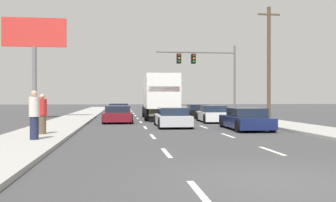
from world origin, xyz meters
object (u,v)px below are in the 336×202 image
at_px(car_silver, 172,118).
at_px(pedestrian_mid_block, 34,115).
at_px(car_white, 213,114).
at_px(utility_pole_mid, 269,61).
at_px(car_navy, 246,120).
at_px(pedestrian_near_corner, 42,114).
at_px(car_black, 197,111).
at_px(car_maroon, 118,115).
at_px(roadside_billboard, 34,45).
at_px(car_blue, 119,111).
at_px(box_truck, 160,94).
at_px(traffic_signal_mast, 203,64).

distance_m(car_silver, pedestrian_mid_block, 9.60).
xyz_separation_m(car_white, utility_pole_mid, (5.31, 2.99, 4.08)).
xyz_separation_m(car_navy, pedestrian_near_corner, (-9.99, -2.65, 0.46)).
bearing_deg(car_black, pedestrian_mid_block, -119.26).
distance_m(car_maroon, roadside_billboard, 10.11).
distance_m(utility_pole_mid, pedestrian_mid_block, 20.96).
bearing_deg(utility_pole_mid, car_maroon, -168.32).
bearing_deg(pedestrian_mid_block, car_white, 49.48).
height_order(car_maroon, car_silver, car_maroon).
relative_size(car_blue, pedestrian_near_corner, 2.46).
bearing_deg(car_black, box_truck, -147.02).
relative_size(car_black, pedestrian_near_corner, 2.52).
bearing_deg(car_black, pedestrian_near_corner, -123.09).
xyz_separation_m(box_truck, car_navy, (3.56, -10.34, -1.43)).
relative_size(car_silver, traffic_signal_mast, 0.53).
distance_m(car_silver, car_white, 5.24).
bearing_deg(car_black, roadside_billboard, -177.86).
xyz_separation_m(car_silver, pedestrian_mid_block, (-6.22, -7.30, 0.53)).
relative_size(car_maroon, utility_pole_mid, 0.49).
xyz_separation_m(car_silver, car_black, (3.58, 10.19, 0.00)).
height_order(car_white, utility_pole_mid, utility_pole_mid).
height_order(box_truck, pedestrian_near_corner, box_truck).
distance_m(traffic_signal_mast, pedestrian_mid_block, 25.37).
bearing_deg(traffic_signal_mast, car_blue, -154.47).
bearing_deg(pedestrian_near_corner, utility_pole_mid, 38.58).
distance_m(car_blue, car_maroon, 6.57).
xyz_separation_m(car_white, car_navy, (0.21, -6.41, 0.00)).
distance_m(traffic_signal_mast, roadside_billboard, 16.01).
distance_m(box_truck, pedestrian_near_corner, 14.52).
relative_size(box_truck, car_silver, 2.08).
distance_m(car_maroon, car_silver, 5.52).
bearing_deg(car_white, pedestrian_near_corner, -137.23).
height_order(car_silver, pedestrian_mid_block, pedestrian_mid_block).
bearing_deg(car_white, pedestrian_mid_block, -130.52).
distance_m(car_silver, pedestrian_near_corner, 8.16).
distance_m(car_blue, pedestrian_near_corner, 16.47).
relative_size(utility_pole_mid, pedestrian_near_corner, 5.17).
xyz_separation_m(car_navy, traffic_signal_mast, (1.51, 17.46, 4.52)).
distance_m(car_blue, box_truck, 4.73).
bearing_deg(utility_pole_mid, traffic_signal_mast, 113.99).
xyz_separation_m(car_maroon, pedestrian_near_corner, (-3.17, -9.57, 0.47)).
height_order(utility_pole_mid, pedestrian_mid_block, utility_pole_mid).
height_order(box_truck, traffic_signal_mast, traffic_signal_mast).
xyz_separation_m(box_truck, car_black, (3.52, 2.28, -1.44)).
bearing_deg(car_silver, box_truck, 89.56).
distance_m(car_maroon, box_truck, 4.94).
height_order(car_maroon, utility_pole_mid, utility_pole_mid).
bearing_deg(car_white, car_navy, -88.16).
relative_size(box_truck, roadside_billboard, 1.08).
bearing_deg(car_white, car_black, 88.49).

